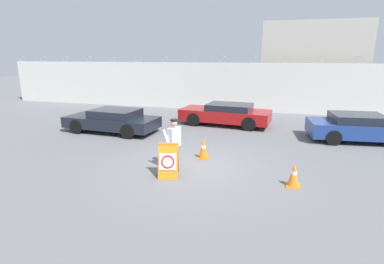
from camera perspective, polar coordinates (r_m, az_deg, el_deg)
The scene contains 10 objects.
ground_plane at distance 10.33m, azimuth 0.22°, elevation -6.57°, with size 90.00×90.00×0.00m, color slate.
perimeter_wall at distance 20.71m, azimuth 8.57°, elevation 8.46°, with size 36.00×0.30×3.67m.
building_block at distance 25.66m, azimuth 21.47°, elevation 11.88°, with size 7.11×6.32×6.02m.
barricade_sign at distance 9.37m, azimuth -4.52°, elevation -5.35°, with size 0.74×0.80×1.08m.
security_guard at distance 9.82m, azimuth -3.42°, elevation -1.89°, with size 0.55×0.59×1.71m.
traffic_cone_near at distance 11.00m, azimuth 2.17°, elevation -3.15°, with size 0.40×0.40×0.77m.
traffic_cone_mid at distance 9.18m, azimuth 18.84°, elevation -7.75°, with size 0.39×0.39×0.71m.
parked_car_front_coupe at distance 15.29m, azimuth -14.88°, elevation 2.19°, with size 4.68×2.17×1.14m.
parked_car_rear_sedan at distance 16.38m, azimuth 6.44°, elevation 3.47°, with size 4.95×2.35×1.17m.
parked_car_far_side at distance 15.15m, azimuth 29.46°, elevation 0.78°, with size 4.59×2.36×1.20m.
Camera 1 is at (2.57, -9.30, 3.69)m, focal length 28.00 mm.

